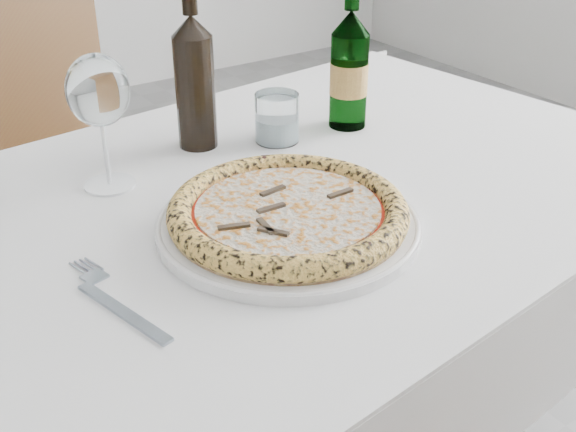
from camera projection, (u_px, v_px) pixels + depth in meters
The scene contains 9 objects.
dining_table at pixel (250, 257), 1.07m from camera, with size 1.45×0.95×0.76m.
chair_far at pixel (73, 152), 1.73m from camera, with size 0.49×0.49×0.93m.
plate at pixel (288, 223), 0.95m from camera, with size 0.35×0.35×0.02m.
pizza at pixel (288, 212), 0.94m from camera, with size 0.31×0.31×0.03m.
fork at pixel (114, 301), 0.81m from camera, with size 0.05×0.22×0.00m.
wine_glass at pixel (98, 93), 0.99m from camera, with size 0.09×0.09×0.20m.
tumbler at pixel (277, 121), 1.20m from camera, with size 0.07×0.07×0.08m.
beer_bottle at pixel (349, 70), 1.22m from camera, with size 0.07×0.07×0.25m.
wine_bottle at pixel (195, 80), 1.14m from camera, with size 0.06×0.06×0.26m.
Camera 1 is at (-0.53, -0.48, 1.23)m, focal length 45.00 mm.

